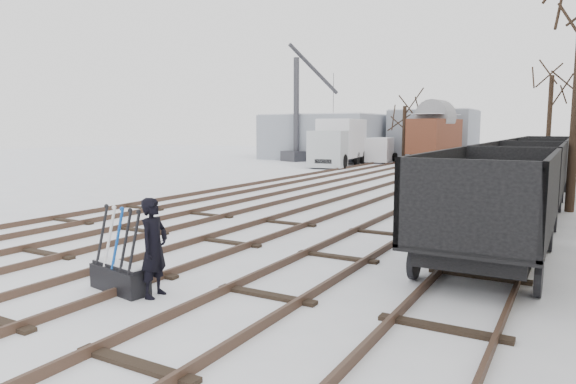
# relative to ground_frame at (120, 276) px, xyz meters

# --- Properties ---
(ground) EXTENTS (120.00, 120.00, 0.00)m
(ground) POSITION_rel_ground_frame_xyz_m (-0.57, 1.02, -0.28)
(ground) COLOR white
(ground) RESTS_ON ground
(tracks) EXTENTS (13.90, 52.00, 0.16)m
(tracks) POSITION_rel_ground_frame_xyz_m (-0.57, 14.70, -0.21)
(tracks) COLOR black
(tracks) RESTS_ON ground
(shed_left) EXTENTS (10.00, 8.00, 4.10)m
(shed_left) POSITION_rel_ground_frame_xyz_m (-13.57, 37.02, 1.76)
(shed_left) COLOR gray
(shed_left) RESTS_ON ground
(shed_right) EXTENTS (7.00, 6.00, 4.50)m
(shed_right) POSITION_rel_ground_frame_xyz_m (-4.57, 41.02, 1.96)
(shed_right) COLOR gray
(shed_right) RESTS_ON ground
(ground_frame) EXTENTS (1.35, 0.64, 1.49)m
(ground_frame) POSITION_rel_ground_frame_xyz_m (0.00, 0.00, 0.00)
(ground_frame) COLOR black
(ground_frame) RESTS_ON ground
(worker) EXTENTS (0.50, 0.68, 1.72)m
(worker) POSITION_rel_ground_frame_xyz_m (0.75, 0.10, 0.58)
(worker) COLOR black
(worker) RESTS_ON ground
(freight_wagon_a) EXTENTS (2.35, 5.87, 2.40)m
(freight_wagon_a) POSITION_rel_ground_frame_xyz_m (5.43, 5.18, 0.63)
(freight_wagon_a) COLOR black
(freight_wagon_a) RESTS_ON ground
(freight_wagon_b) EXTENTS (2.35, 5.87, 2.40)m
(freight_wagon_b) POSITION_rel_ground_frame_xyz_m (5.43, 11.58, 0.63)
(freight_wagon_b) COLOR black
(freight_wagon_b) RESTS_ON ground
(freight_wagon_c) EXTENTS (2.35, 5.87, 2.40)m
(freight_wagon_c) POSITION_rel_ground_frame_xyz_m (5.43, 17.98, 0.63)
(freight_wagon_c) COLOR black
(freight_wagon_c) RESTS_ON ground
(freight_wagon_d) EXTENTS (2.35, 5.87, 2.40)m
(freight_wagon_d) POSITION_rel_ground_frame_xyz_m (5.43, 24.38, 0.63)
(freight_wagon_d) COLOR black
(freight_wagon_d) RESTS_ON ground
(box_van_wagon) EXTENTS (3.53, 5.53, 3.93)m
(box_van_wagon) POSITION_rel_ground_frame_xyz_m (-2.94, 34.60, 2.01)
(box_van_wagon) COLOR black
(box_van_wagon) RESTS_ON ground
(lorry) EXTENTS (3.26, 8.01, 3.53)m
(lorry) POSITION_rel_ground_frame_xyz_m (-8.88, 29.53, 1.54)
(lorry) COLOR black
(lorry) RESTS_ON ground
(panel_van) EXTENTS (2.85, 4.93, 2.04)m
(panel_van) POSITION_rel_ground_frame_xyz_m (-7.65, 35.05, 0.78)
(panel_van) COLOR silver
(panel_van) RESTS_ON ground
(crane) EXTENTS (2.59, 5.90, 9.91)m
(crane) POSITION_rel_ground_frame_xyz_m (-14.29, 32.97, 2.32)
(crane) COLOR #313137
(crane) RESTS_ON ground
(tree_far_left) EXTENTS (0.30, 0.30, 4.63)m
(tree_far_left) POSITION_rel_ground_frame_xyz_m (-5.48, 34.90, 2.03)
(tree_far_left) COLOR black
(tree_far_left) RESTS_ON ground
(tree_far_right) EXTENTS (0.30, 0.30, 6.35)m
(tree_far_right) POSITION_rel_ground_frame_xyz_m (5.12, 32.66, 2.89)
(tree_far_right) COLOR black
(tree_far_right) RESTS_ON ground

